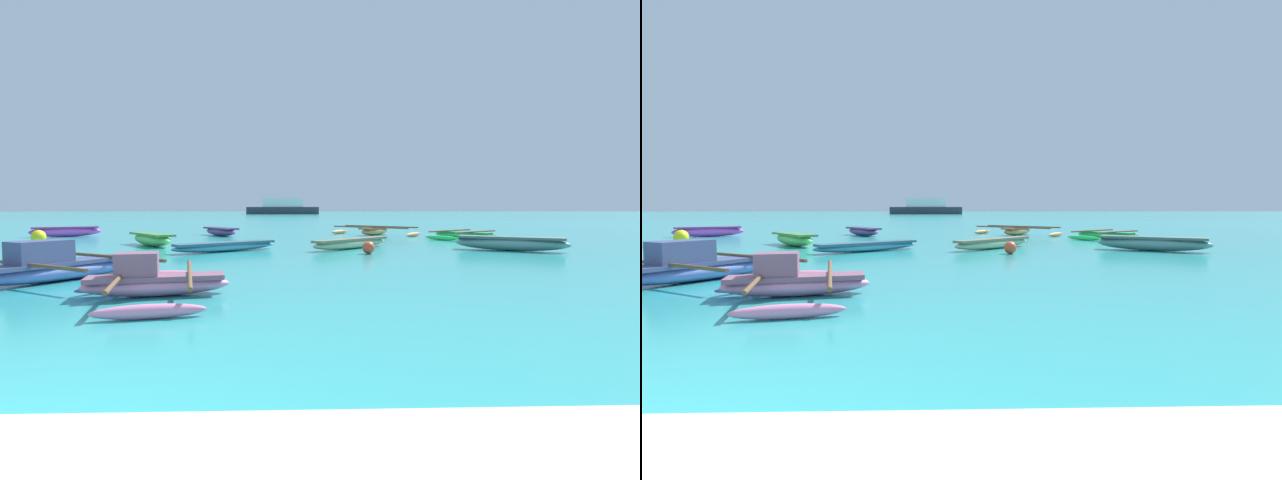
% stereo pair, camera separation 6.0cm
% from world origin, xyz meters
% --- Properties ---
extents(moored_boat_0, '(2.21, 2.62, 0.40)m').
position_xyz_m(moored_boat_0, '(-1.71, 22.63, 0.23)').
color(moored_boat_0, '#6F4C91').
rests_on(moored_boat_0, ground_plane).
extents(moored_boat_1, '(3.06, 1.80, 0.48)m').
position_xyz_m(moored_boat_1, '(-8.98, 21.96, 0.27)').
color(moored_boat_1, '#DF4FCE').
rests_on(moored_boat_1, ground_plane).
extents(moored_boat_2, '(1.83, 2.48, 0.35)m').
position_xyz_m(moored_boat_2, '(-4.42, 11.38, 0.20)').
color(moored_boat_2, '#DE6D70').
rests_on(moored_boat_2, ground_plane).
extents(moored_boat_3, '(2.46, 3.96, 0.73)m').
position_xyz_m(moored_boat_3, '(-0.12, 6.01, 0.24)').
color(moored_boat_3, pink).
rests_on(moored_boat_3, ground_plane).
extents(moored_boat_4, '(3.08, 3.06, 0.36)m').
position_xyz_m(moored_boat_4, '(4.05, 14.92, 0.20)').
color(moored_boat_4, '#ABB98A').
rests_on(moored_boat_4, ground_plane).
extents(moored_boat_5, '(3.52, 2.35, 0.47)m').
position_xyz_m(moored_boat_5, '(9.28, 13.98, 0.26)').
color(moored_boat_5, '#699890').
rests_on(moored_boat_5, ground_plane).
extents(moored_boat_6, '(4.42, 3.89, 0.45)m').
position_xyz_m(moored_boat_6, '(6.04, 22.91, 0.21)').
color(moored_boat_6, '#E78F57').
rests_on(moored_boat_6, ground_plane).
extents(moored_boat_7, '(3.68, 3.40, 0.38)m').
position_xyz_m(moored_boat_7, '(9.59, 19.93, 0.17)').
color(moored_boat_7, '#30E361').
rests_on(moored_boat_7, ground_plane).
extents(moored_boat_8, '(4.69, 4.09, 0.82)m').
position_xyz_m(moored_boat_8, '(-2.51, 7.83, 0.27)').
color(moored_boat_8, '#616FBD').
rests_on(moored_boat_8, ground_plane).
extents(moored_boat_9, '(2.46, 2.93, 0.47)m').
position_xyz_m(moored_boat_9, '(-3.26, 16.47, 0.26)').
color(moored_boat_9, '#6FDF64').
rests_on(moored_boat_9, ground_plane).
extents(moored_boat_10, '(3.36, 2.83, 0.31)m').
position_xyz_m(moored_boat_10, '(-0.16, 14.05, 0.18)').
color(moored_boat_10, teal).
rests_on(moored_boat_10, ground_plane).
extents(mooring_buoy_0, '(0.39, 0.39, 0.39)m').
position_xyz_m(mooring_buoy_0, '(4.41, 13.06, 0.19)').
color(mooring_buoy_0, '#E54C2D').
rests_on(mooring_buoy_0, ground_plane).
extents(mooring_buoy_2, '(0.55, 0.55, 0.55)m').
position_xyz_m(mooring_buoy_2, '(-7.94, 17.49, 0.28)').
color(mooring_buoy_2, yellow).
rests_on(mooring_buoy_2, ground_plane).
extents(distant_ferry, '(12.30, 2.71, 2.71)m').
position_xyz_m(distant_ferry, '(-0.95, 83.83, 1.10)').
color(distant_ferry, '#2D333D').
rests_on(distant_ferry, ground_plane).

